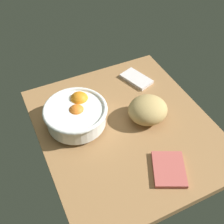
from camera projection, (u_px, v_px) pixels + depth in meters
ground_plane at (126, 128)px, 107.28cm from camera, size 71.71×63.30×3.00cm
fruit_bowl at (76, 113)px, 103.01cm from camera, size 23.49×23.49×10.29cm
bread_loaf at (147, 109)px, 105.77cm from camera, size 15.51×16.45×9.41cm
napkin_folded at (169, 169)px, 92.36cm from camera, size 16.58×15.18×1.41cm
napkin_spare at (136, 79)px, 124.21cm from camera, size 15.25×11.64×1.43cm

